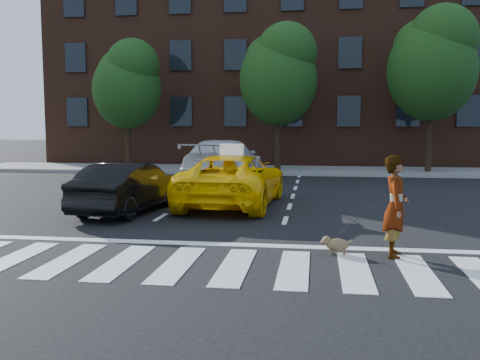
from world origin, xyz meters
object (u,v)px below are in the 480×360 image
at_px(tree_left, 127,81).
at_px(black_sedan, 129,187).
at_px(tree_mid, 279,71).
at_px(woman, 396,206).
at_px(tree_right, 433,60).
at_px(dog, 335,244).
at_px(taxi, 233,180).
at_px(white_suv, 224,161).

bearing_deg(tree_left, black_sedan, -70.23).
relative_size(tree_mid, woman, 3.84).
distance_m(tree_right, black_sedan, 16.36).
distance_m(tree_left, tree_mid, 7.51).
xyz_separation_m(tree_mid, woman, (3.24, -15.90, -3.93)).
height_order(tree_mid, woman, tree_mid).
bearing_deg(tree_right, tree_left, 180.00).
bearing_deg(black_sedan, tree_left, -62.56).
relative_size(tree_mid, dog, 12.09).
height_order(taxi, dog, taxi).
bearing_deg(black_sedan, white_suv, -91.75).
relative_size(tree_right, taxi, 1.43).
bearing_deg(dog, woman, 8.16).
xyz_separation_m(tree_right, woman, (-3.76, -15.90, -4.34)).
bearing_deg(tree_right, white_suv, -154.77).
distance_m(tree_mid, white_suv, 6.11).
xyz_separation_m(black_sedan, dog, (5.39, -3.96, -0.49)).
bearing_deg(woman, white_suv, 32.04).
bearing_deg(taxi, black_sedan, 34.13).
distance_m(tree_right, dog, 17.36).
height_order(tree_right, white_suv, tree_right).
distance_m(white_suv, woman, 12.78).
xyz_separation_m(tree_left, tree_right, (14.50, -0.00, 0.82)).
distance_m(tree_mid, woman, 16.69).
distance_m(tree_right, white_suv, 10.81).
bearing_deg(dog, tree_left, 129.86).
bearing_deg(tree_left, dog, -58.66).
distance_m(tree_mid, tree_right, 7.01).
bearing_deg(dog, tree_mid, 106.32).
xyz_separation_m(tree_mid, black_sedan, (-3.21, -11.93, -4.17)).
xyz_separation_m(tree_right, dog, (-4.82, -15.89, -5.07)).
relative_size(tree_mid, tree_right, 0.92).
bearing_deg(tree_left, taxi, -56.33).
distance_m(taxi, white_suv, 6.30).
relative_size(tree_mid, black_sedan, 1.72).
xyz_separation_m(black_sedan, white_suv, (1.28, 7.72, 0.18)).
xyz_separation_m(tree_right, taxi, (-7.60, -10.36, -4.52)).
relative_size(taxi, dog, 9.14).
xyz_separation_m(tree_mid, tree_right, (7.00, -0.00, 0.41)).
height_order(woman, dog, woman).
bearing_deg(dog, black_sedan, 152.19).
bearing_deg(tree_mid, woman, -78.48).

